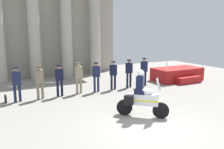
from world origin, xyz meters
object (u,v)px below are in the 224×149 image
(briefcase_on_ground, at_px, (6,99))
(officer_in_row_6, at_px, (129,71))
(officer_in_row_2, at_px, (59,78))
(officer_in_row_5, at_px, (113,73))
(officer_in_row_7, at_px, (144,69))
(officer_in_row_0, at_px, (17,82))
(officer_in_row_4, at_px, (96,75))
(reviewing_stand, at_px, (178,74))
(officer_in_row_3, at_px, (79,75))
(officer_in_row_1, at_px, (40,80))
(motorcycle_with_rider, at_px, (141,97))

(briefcase_on_ground, bearing_deg, officer_in_row_6, -0.26)
(officer_in_row_2, xyz_separation_m, officer_in_row_5, (3.15, 0.00, 0.01))
(officer_in_row_5, bearing_deg, officer_in_row_7, 176.07)
(officer_in_row_2, distance_m, officer_in_row_6, 4.25)
(officer_in_row_0, height_order, officer_in_row_4, officer_in_row_0)
(officer_in_row_7, bearing_deg, officer_in_row_4, -2.66)
(officer_in_row_2, relative_size, officer_in_row_4, 0.99)
(reviewing_stand, relative_size, briefcase_on_ground, 9.36)
(officer_in_row_0, distance_m, officer_in_row_3, 3.15)
(officer_in_row_2, relative_size, officer_in_row_3, 0.97)
(officer_in_row_7, bearing_deg, reviewing_stand, -176.30)
(officer_in_row_3, height_order, officer_in_row_5, officer_in_row_3)
(officer_in_row_5, distance_m, briefcase_on_ground, 5.81)
(officer_in_row_4, height_order, officer_in_row_5, officer_in_row_4)
(reviewing_stand, xyz_separation_m, officer_in_row_0, (-10.36, -0.21, 0.57))
(officer_in_row_1, distance_m, officer_in_row_2, 1.00)
(officer_in_row_6, height_order, motorcycle_with_rider, motorcycle_with_rider)
(officer_in_row_1, bearing_deg, officer_in_row_7, 177.93)
(officer_in_row_4, bearing_deg, officer_in_row_1, -1.46)
(officer_in_row_5, bearing_deg, motorcycle_with_rider, 74.77)
(reviewing_stand, height_order, officer_in_row_0, reviewing_stand)
(officer_in_row_7, bearing_deg, motorcycle_with_rider, 51.94)
(officer_in_row_2, height_order, briefcase_on_ground, officer_in_row_2)
(officer_in_row_5, height_order, officer_in_row_6, officer_in_row_6)
(motorcycle_with_rider, bearing_deg, officer_in_row_1, 168.50)
(officer_in_row_0, bearing_deg, motorcycle_with_rider, 132.08)
(officer_in_row_5, bearing_deg, officer_in_row_3, -4.08)
(officer_in_row_1, distance_m, officer_in_row_5, 4.16)
(officer_in_row_1, distance_m, motorcycle_with_rider, 5.32)
(briefcase_on_ground, bearing_deg, officer_in_row_0, -10.21)
(officer_in_row_1, bearing_deg, officer_in_row_6, 179.39)
(officer_in_row_2, relative_size, motorcycle_with_rider, 0.87)
(officer_in_row_3, bearing_deg, motorcycle_with_rider, 101.27)
(officer_in_row_2, bearing_deg, officer_in_row_3, -177.08)
(officer_in_row_2, xyz_separation_m, officer_in_row_3, (1.08, 0.09, 0.03))
(officer_in_row_3, bearing_deg, officer_in_row_2, 2.92)
(officer_in_row_5, relative_size, motorcycle_with_rider, 0.88)
(briefcase_on_ground, bearing_deg, officer_in_row_3, -0.05)
(officer_in_row_5, bearing_deg, officer_in_row_4, -0.20)
(officer_in_row_7, distance_m, briefcase_on_ground, 7.90)
(officer_in_row_1, distance_m, officer_in_row_6, 5.26)
(officer_in_row_3, relative_size, officer_in_row_4, 1.02)
(reviewing_stand, distance_m, officer_in_row_2, 8.31)
(motorcycle_with_rider, xyz_separation_m, briefcase_on_ground, (-4.70, 4.45, -0.61))
(officer_in_row_0, relative_size, officer_in_row_2, 1.02)
(officer_in_row_3, bearing_deg, officer_in_row_1, 1.80)
(officer_in_row_0, relative_size, officer_in_row_6, 1.00)
(briefcase_on_ground, bearing_deg, officer_in_row_1, -4.65)
(officer_in_row_7, relative_size, motorcycle_with_rider, 0.92)
(officer_in_row_6, bearing_deg, officer_in_row_1, -0.61)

